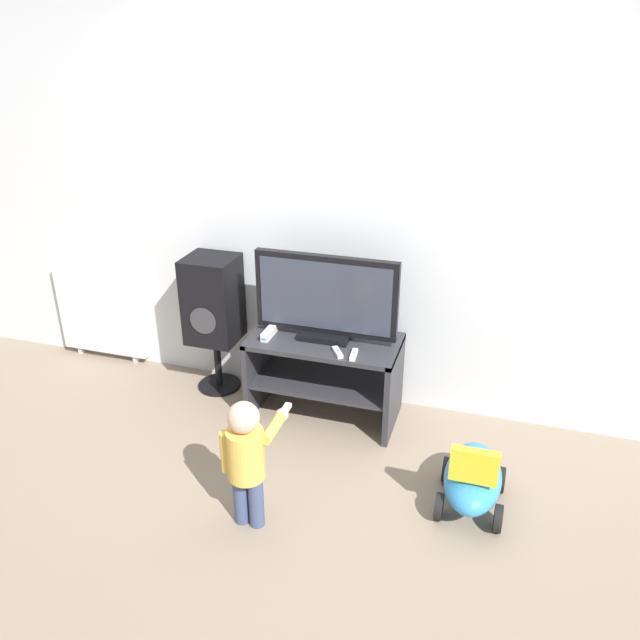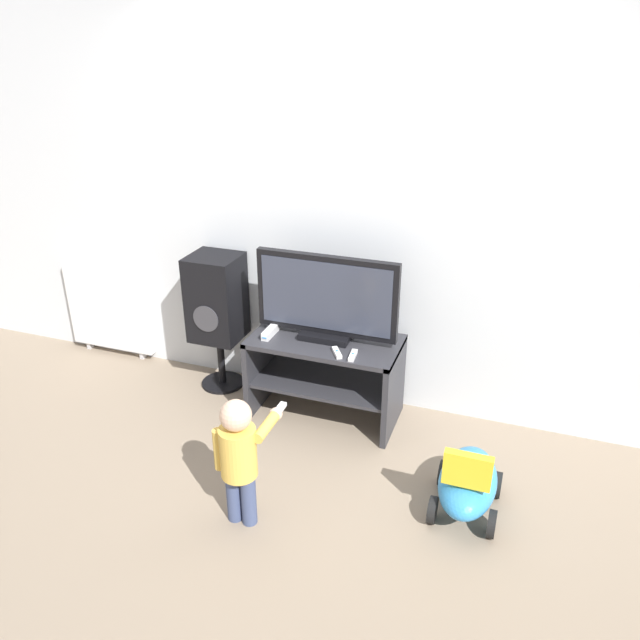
% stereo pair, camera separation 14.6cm
% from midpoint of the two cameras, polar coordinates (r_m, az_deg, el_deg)
% --- Properties ---
extents(ground_plane, '(16.00, 16.00, 0.00)m').
position_cam_midpoint_polar(ground_plane, '(4.02, 0.35, -10.38)').
color(ground_plane, gray).
extents(wall_back, '(10.00, 0.06, 2.60)m').
position_cam_midpoint_polar(wall_back, '(3.95, 3.17, 9.90)').
color(wall_back, silver).
rests_on(wall_back, ground_plane).
extents(tv_stand, '(0.95, 0.49, 0.56)m').
position_cam_midpoint_polar(tv_stand, '(4.02, 1.51, -4.31)').
color(tv_stand, '#2D2D33').
rests_on(tv_stand, ground_plane).
extents(television, '(0.90, 0.20, 0.55)m').
position_cam_midpoint_polar(television, '(3.83, 1.70, 1.94)').
color(television, black).
rests_on(television, tv_stand).
extents(game_console, '(0.05, 0.19, 0.05)m').
position_cam_midpoint_polar(game_console, '(3.97, -3.51, -1.08)').
color(game_console, white).
rests_on(game_console, tv_stand).
extents(remote_primary, '(0.05, 0.13, 0.03)m').
position_cam_midpoint_polar(remote_primary, '(3.72, 4.15, -3.26)').
color(remote_primary, white).
rests_on(remote_primary, tv_stand).
extents(remote_secondary, '(0.10, 0.13, 0.03)m').
position_cam_midpoint_polar(remote_secondary, '(3.75, 2.67, -3.01)').
color(remote_secondary, white).
rests_on(remote_secondary, tv_stand).
extents(child, '(0.28, 0.43, 0.73)m').
position_cam_midpoint_polar(child, '(3.18, -6.03, -11.92)').
color(child, '#3F4C72').
rests_on(child, ground_plane).
extents(speaker_tower, '(0.34, 0.33, 0.98)m').
position_cam_midpoint_polar(speaker_tower, '(4.28, -8.46, 1.72)').
color(speaker_tower, black).
rests_on(speaker_tower, ground_plane).
extents(ride_on_toy, '(0.34, 0.57, 0.46)m').
position_cam_midpoint_polar(ride_on_toy, '(3.48, 14.56, -14.19)').
color(ride_on_toy, '#338CD1').
rests_on(ride_on_toy, ground_plane).
extents(radiator, '(0.71, 0.08, 0.74)m').
position_cam_midpoint_polar(radiator, '(5.01, -17.91, 1.14)').
color(radiator, white).
rests_on(radiator, ground_plane).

